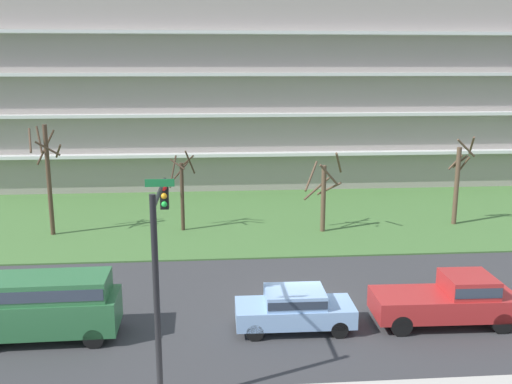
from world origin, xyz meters
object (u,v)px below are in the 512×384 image
object	(u,v)px
tree_right	(458,180)
sedan_blue_near_left	(295,308)
pickup_red_center_right	(450,299)
traffic_signal_mast	(159,252)
tree_left	(182,189)
tree_center	(324,192)
van_green_center_left	(44,302)
tree_far_left	(48,174)

from	to	relation	value
tree_right	sedan_blue_near_left	size ratio (longest dim) A/B	1.27
pickup_red_center_right	traffic_signal_mast	bearing A→B (deg)	-161.53
tree_left	tree_center	size ratio (longest dim) A/B	1.00
van_green_center_left	tree_left	bearing A→B (deg)	71.23
tree_left	tree_far_left	bearing A→B (deg)	-177.45
van_green_center_left	traffic_signal_mast	world-z (taller)	traffic_signal_mast
tree_center	traffic_signal_mast	distance (m)	17.87
tree_far_left	sedan_blue_near_left	xyz separation A→B (m)	(12.29, -13.06, -2.82)
tree_right	traffic_signal_mast	world-z (taller)	traffic_signal_mast
tree_left	pickup_red_center_right	bearing A→B (deg)	-51.33
tree_far_left	tree_left	world-z (taller)	tree_far_left
tree_far_left	pickup_red_center_right	bearing A→B (deg)	-35.57
pickup_red_center_right	tree_left	bearing A→B (deg)	130.04
traffic_signal_mast	tree_center	bearing A→B (deg)	62.69
tree_far_left	van_green_center_left	size ratio (longest dim) A/B	1.24
tree_far_left	tree_left	bearing A→B (deg)	2.55
tree_right	sedan_blue_near_left	xyz separation A→B (m)	(-12.06, -13.37, -2.01)
tree_far_left	van_green_center_left	world-z (taller)	tree_far_left
tree_far_left	traffic_signal_mast	xyz separation A→B (m)	(7.70, -16.32, 0.58)
tree_right	pickup_red_center_right	size ratio (longest dim) A/B	1.03
tree_left	sedan_blue_near_left	distance (m)	14.31
tree_left	pickup_red_center_right	world-z (taller)	tree_left
pickup_red_center_right	tree_right	bearing A→B (deg)	66.93
tree_right	traffic_signal_mast	bearing A→B (deg)	-135.03
tree_left	van_green_center_left	bearing A→B (deg)	-107.84
traffic_signal_mast	tree_left	bearing A→B (deg)	90.54
tree_left	tree_right	bearing A→B (deg)	-0.08
van_green_center_left	pickup_red_center_right	size ratio (longest dim) A/B	0.96
tree_far_left	tree_center	bearing A→B (deg)	-1.91
traffic_signal_mast	pickup_red_center_right	bearing A→B (deg)	17.10
tree_center	pickup_red_center_right	bearing A→B (deg)	-79.09
tree_center	pickup_red_center_right	distance (m)	12.84
tree_left	pickup_red_center_right	distance (m)	17.24
tree_far_left	pickup_red_center_right	size ratio (longest dim) A/B	1.19
tree_far_left	tree_center	world-z (taller)	tree_far_left
pickup_red_center_right	sedan_blue_near_left	bearing A→B (deg)	-178.69
tree_far_left	van_green_center_left	bearing A→B (deg)	-76.10
sedan_blue_near_left	van_green_center_left	bearing A→B (deg)	-179.35
van_green_center_left	traffic_signal_mast	xyz separation A→B (m)	(4.47, -3.26, 2.87)
sedan_blue_near_left	tree_far_left	bearing A→B (deg)	133.91
traffic_signal_mast	tree_right	bearing A→B (deg)	44.97
tree_center	van_green_center_left	size ratio (longest dim) A/B	0.95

